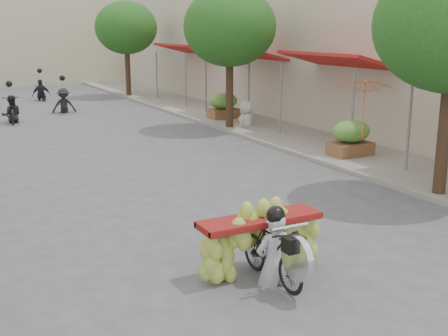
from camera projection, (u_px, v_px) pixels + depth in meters
sidewalk_right at (252, 121)px, 22.85m from camera, size 4.00×60.00×0.12m
shophouse_row_right at (368, 47)px, 23.54m from camera, size 9.77×40.00×6.00m
street_tree_mid at (230, 27)px, 20.38m from camera, size 3.40×3.40×5.25m
street_tree_far at (126, 28)px, 30.70m from camera, size 3.40×3.40×5.25m
produce_crate_mid at (351, 135)px, 16.32m from camera, size 1.20×0.88×1.16m
produce_crate_far at (224, 104)px, 23.20m from camera, size 1.20×0.88×1.16m
banana_motorbike at (267, 236)px, 8.43m from camera, size 2.20×1.78×2.04m
market_umbrella at (367, 78)px, 15.15m from camera, size 2.18×2.18×1.64m
pedestrian at (246, 101)px, 21.53m from camera, size 1.05×0.89×1.84m
bg_motorbike_a at (11, 105)px, 22.69m from camera, size 0.83×1.83×1.95m
bg_motorbike_b at (63, 94)px, 25.37m from camera, size 1.15×1.58×1.95m
bg_motorbike_c at (41, 85)px, 29.81m from camera, size 1.01×1.45×1.95m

